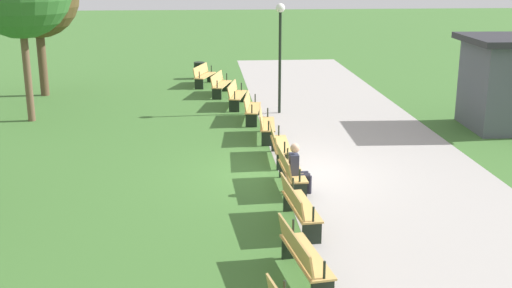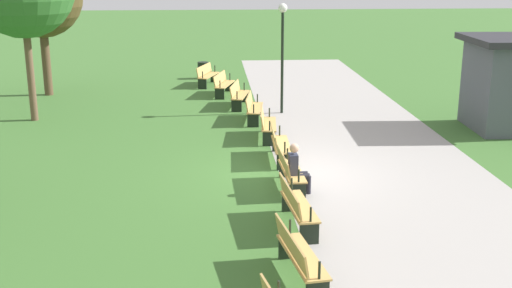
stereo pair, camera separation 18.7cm
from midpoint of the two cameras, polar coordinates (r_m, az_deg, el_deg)
ground_plane at (r=16.43m, az=3.07°, el=-2.63°), size 120.00×120.00×0.00m
path_paving at (r=16.92m, az=11.59°, el=-2.38°), size 39.58×5.42×0.01m
bench_0 at (r=28.31m, az=-4.20°, el=6.19°), size 1.89×1.02×0.89m
bench_1 at (r=26.14m, az=-2.76°, el=5.41°), size 1.90×0.93×0.89m
bench_2 at (r=23.96m, az=-1.36°, el=4.46°), size 1.90×0.83×0.89m
bench_3 at (r=21.77m, az=-0.03°, el=3.30°), size 1.89×0.73×0.89m
bench_4 at (r=19.57m, az=1.22°, el=1.87°), size 1.87×0.63×0.89m
bench_5 at (r=17.38m, az=2.35°, el=0.05°), size 1.85×0.53×0.89m
bench_6 at (r=15.19m, az=3.31°, el=-2.31°), size 1.85×0.53×0.89m
bench_7 at (r=13.03m, az=4.01°, el=-5.46°), size 1.87×0.63×0.89m
bench_8 at (r=10.92m, az=4.29°, el=-9.85°), size 1.89×0.73×0.89m
person_seated at (r=14.89m, az=4.04°, el=-2.05°), size 0.33×0.52×1.20m
lamp_post at (r=22.61m, az=2.62°, el=9.49°), size 0.32×0.32×3.87m
trash_bin at (r=30.07m, az=-4.56°, el=6.57°), size 0.50×0.50×0.77m
kiosk at (r=22.05m, az=21.82°, el=5.12°), size 3.16×2.81×2.98m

